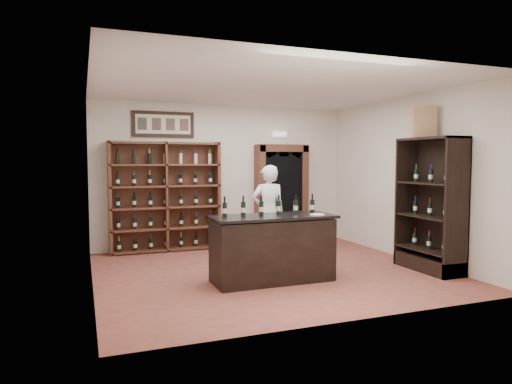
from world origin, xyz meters
TOP-DOWN VIEW (x-y plane):
  - floor at (0.00, 0.00)m, footprint 5.50×5.50m
  - ceiling at (0.00, 0.00)m, footprint 5.50×5.50m
  - wall_back at (0.00, 2.50)m, footprint 5.50×0.04m
  - wall_left at (-2.75, 0.00)m, footprint 0.04×5.00m
  - wall_right at (2.75, 0.00)m, footprint 0.04×5.00m
  - wine_shelf at (-1.30, 2.33)m, footprint 2.20×0.38m
  - framed_picture at (-1.30, 2.47)m, footprint 1.25×0.04m
  - arched_doorway at (1.25, 2.33)m, footprint 1.17×0.35m
  - emergency_light at (1.25, 2.42)m, footprint 0.30×0.10m
  - tasting_counter at (-0.20, -0.60)m, footprint 1.88×0.78m
  - counter_bottle_0 at (-0.92, -0.50)m, footprint 0.07×0.07m
  - counter_bottle_1 at (-0.63, -0.50)m, footprint 0.07×0.07m
  - counter_bottle_2 at (-0.34, -0.50)m, footprint 0.07×0.07m
  - counter_bottle_3 at (-0.06, -0.50)m, footprint 0.07×0.07m
  - counter_bottle_4 at (0.23, -0.50)m, footprint 0.07×0.07m
  - counter_bottle_5 at (0.52, -0.50)m, footprint 0.07×0.07m
  - side_cabinet at (2.52, -0.90)m, footprint 0.48×1.20m
  - shopkeeper at (0.36, 0.93)m, footprint 0.67×0.47m
  - plate at (0.44, -0.81)m, footprint 0.22×0.22m
  - wine_crate at (2.49, -0.71)m, footprint 0.41×0.29m

SIDE VIEW (x-z plane):
  - floor at x=0.00m, z-range 0.00..0.00m
  - tasting_counter at x=-0.20m, z-range -0.01..0.99m
  - side_cabinet at x=2.52m, z-range -0.35..1.85m
  - shopkeeper at x=0.36m, z-range 0.00..1.74m
  - plate at x=0.44m, z-range 1.00..1.02m
  - wine_shelf at x=-1.30m, z-range 0.00..2.20m
  - counter_bottle_0 at x=-0.92m, z-range 0.96..1.26m
  - counter_bottle_1 at x=-0.63m, z-range 0.96..1.26m
  - counter_bottle_2 at x=-0.34m, z-range 0.96..1.26m
  - counter_bottle_3 at x=-0.06m, z-range 0.96..1.26m
  - counter_bottle_4 at x=0.23m, z-range 0.96..1.26m
  - counter_bottle_5 at x=0.52m, z-range 0.96..1.26m
  - arched_doorway at x=1.25m, z-range 0.05..2.22m
  - wall_back at x=0.00m, z-range 0.00..3.00m
  - wall_left at x=-2.75m, z-range 0.00..3.00m
  - wall_right at x=2.75m, z-range 0.00..3.00m
  - emergency_light at x=1.25m, z-range 2.35..2.45m
  - wine_crate at x=2.49m, z-range 2.20..2.73m
  - framed_picture at x=-1.30m, z-range 2.29..2.81m
  - ceiling at x=0.00m, z-range 3.00..3.00m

